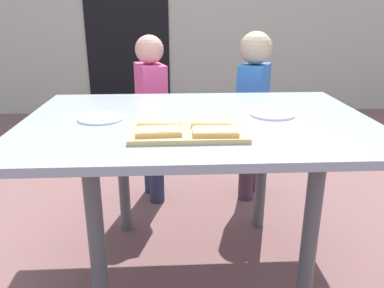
# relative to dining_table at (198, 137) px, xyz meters

# --- Properties ---
(ground_plane) EXTENTS (16.00, 16.00, 0.00)m
(ground_plane) POSITION_rel_dining_table_xyz_m (0.00, 0.00, -0.64)
(ground_plane) COLOR #775250
(house_door) EXTENTS (0.90, 0.02, 2.00)m
(house_door) POSITION_rel_dining_table_xyz_m (-0.58, 2.88, 0.36)
(house_door) COLOR black
(house_door) RESTS_ON ground
(dining_table) EXTENTS (1.39, 0.97, 0.72)m
(dining_table) POSITION_rel_dining_table_xyz_m (0.00, 0.00, 0.00)
(dining_table) COLOR #8E97A7
(dining_table) RESTS_ON ground
(cutting_board) EXTENTS (0.40, 0.24, 0.02)m
(cutting_board) POSITION_rel_dining_table_xyz_m (-0.05, -0.20, 0.09)
(cutting_board) COLOR tan
(cutting_board) RESTS_ON dining_table
(pizza_slice_far_left) EXTENTS (0.16, 0.10, 0.02)m
(pizza_slice_far_left) POSITION_rel_dining_table_xyz_m (-0.15, -0.15, 0.11)
(pizza_slice_far_left) COLOR #E7A85E
(pizza_slice_far_left) RESTS_ON cutting_board
(pizza_slice_far_right) EXTENTS (0.16, 0.10, 0.02)m
(pizza_slice_far_right) POSITION_rel_dining_table_xyz_m (0.04, -0.15, 0.11)
(pizza_slice_far_right) COLOR #E7A85E
(pizza_slice_far_right) RESTS_ON cutting_board
(pizza_slice_near_right) EXTENTS (0.16, 0.09, 0.02)m
(pizza_slice_near_right) POSITION_rel_dining_table_xyz_m (0.04, -0.26, 0.11)
(pizza_slice_near_right) COLOR #E7A85E
(pizza_slice_near_right) RESTS_ON cutting_board
(pizza_slice_near_left) EXTENTS (0.16, 0.09, 0.02)m
(pizza_slice_near_left) POSITION_rel_dining_table_xyz_m (-0.15, -0.25, 0.11)
(pizza_slice_near_left) COLOR #E7A85E
(pizza_slice_near_left) RESTS_ON cutting_board
(plate_white_left) EXTENTS (0.18, 0.18, 0.01)m
(plate_white_left) POSITION_rel_dining_table_xyz_m (-0.39, 0.01, 0.08)
(plate_white_left) COLOR white
(plate_white_left) RESTS_ON dining_table
(plate_white_right) EXTENTS (0.18, 0.18, 0.01)m
(plate_white_right) POSITION_rel_dining_table_xyz_m (0.31, 0.03, 0.08)
(plate_white_right) COLOR white
(plate_white_right) RESTS_ON dining_table
(child_left) EXTENTS (0.20, 0.27, 1.00)m
(child_left) POSITION_rel_dining_table_xyz_m (-0.23, 0.75, -0.07)
(child_left) COLOR #29304C
(child_left) RESTS_ON ground
(child_right) EXTENTS (0.23, 0.28, 1.02)m
(child_right) POSITION_rel_dining_table_xyz_m (0.38, 0.75, -0.04)
(child_right) COLOR #442B3A
(child_right) RESTS_ON ground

